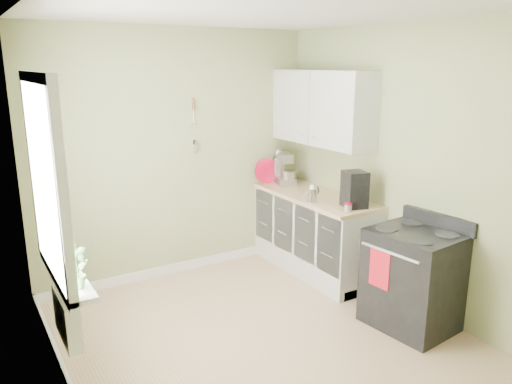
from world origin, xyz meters
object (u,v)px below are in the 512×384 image
kettle (312,193)px  coffee_maker (354,190)px  stand_mixer (284,169)px  stove (413,278)px

kettle → coffee_maker: coffee_maker is taller
stand_mixer → kettle: (-0.23, -0.84, -0.08)m
stand_mixer → kettle: bearing=-105.2°
stove → stand_mixer: 2.15m
stove → stand_mixer: size_ratio=2.44×
stand_mixer → kettle: stand_mixer is taller
stove → kettle: size_ratio=5.34×
stove → coffee_maker: bearing=88.2°
stove → coffee_maker: (0.03, 0.84, 0.63)m
stand_mixer → coffee_maker: bearing=-89.3°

